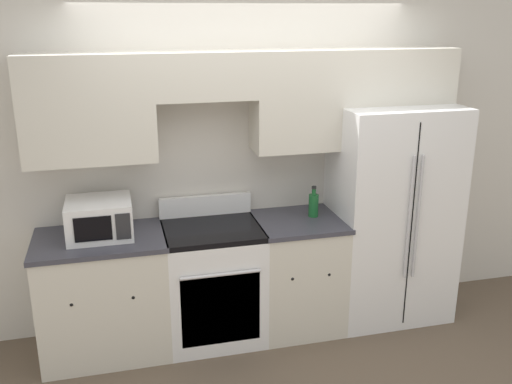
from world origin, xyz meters
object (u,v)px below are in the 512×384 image
at_px(oven_range, 213,282).
at_px(microwave, 99,218).
at_px(refrigerator, 389,212).
at_px(bottle, 314,204).

bearing_deg(oven_range, microwave, 177.22).
bearing_deg(microwave, oven_range, -2.78).
height_order(oven_range, microwave, microwave).
xyz_separation_m(oven_range, refrigerator, (1.47, 0.06, 0.42)).
height_order(oven_range, refrigerator, refrigerator).
relative_size(oven_range, microwave, 2.36).
relative_size(oven_range, bottle, 4.36).
bearing_deg(oven_range, refrigerator, 2.19).
distance_m(oven_range, microwave, 0.99).
bearing_deg(bottle, oven_range, -176.94).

